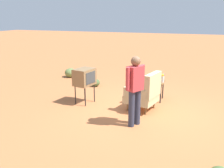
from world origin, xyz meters
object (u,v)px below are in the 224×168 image
soda_can_red (150,78)px  bottle_tall_amber (157,77)px  armchair (145,93)px  side_table (155,84)px  flower_vase (163,78)px  person_standing (135,87)px  bottle_short_clear (157,79)px  tv_on_stand (84,77)px

soda_can_red → bottle_tall_amber: bottle_tall_amber is taller
soda_can_red → bottle_tall_amber: 0.24m
armchair → side_table: armchair is taller
soda_can_red → flower_vase: size_ratio=0.46×
person_standing → bottle_tall_amber: 1.97m
bottle_tall_amber → armchair: bearing=-9.4°
bottle_short_clear → bottle_tall_amber: bottle_tall_amber is taller
side_table → soda_can_red: soda_can_red is taller
person_standing → bottle_tall_amber: size_ratio=5.47×
side_table → bottle_tall_amber: bearing=97.7°
bottle_short_clear → bottle_tall_amber: bearing=-171.7°
tv_on_stand → bottle_short_clear: bearing=114.3°
armchair → bottle_short_clear: size_ratio=5.30×
side_table → person_standing: 1.99m
side_table → person_standing: person_standing is taller
armchair → bottle_short_clear: 0.88m
side_table → tv_on_stand: 2.12m
person_standing → soda_can_red: 2.04m
armchair → bottle_short_clear: (-0.84, 0.17, 0.19)m
soda_can_red → bottle_short_clear: bottle_short_clear is taller
armchair → soda_can_red: (-1.01, -0.06, 0.15)m
person_standing → bottle_tall_amber: bearing=175.0°
soda_can_red → flower_vase: 0.42m
flower_vase → bottle_tall_amber: bearing=-111.1°
person_standing → bottle_short_clear: 1.88m
person_standing → flower_vase: (-1.88, 0.35, -0.20)m
tv_on_stand → side_table: bearing=117.2°
side_table → bottle_tall_amber: 0.24m
tv_on_stand → flower_vase: bearing=113.1°
person_standing → soda_can_red: bearing=-178.8°
armchair → person_standing: size_ratio=0.65×
side_table → bottle_short_clear: bearing=40.5°
tv_on_stand → soda_can_red: bearing=121.2°
soda_can_red → bottle_tall_amber: bearing=71.8°
person_standing → bottle_short_clear: bearing=174.3°
person_standing → bottle_short_clear: person_standing is taller
bottle_tall_amber → tv_on_stand: bearing=-63.3°
soda_can_red → bottle_tall_amber: (0.07, 0.21, 0.09)m
bottle_short_clear → bottle_tall_amber: size_ratio=0.67×
tv_on_stand → bottle_tall_amber: bearing=116.7°
tv_on_stand → flower_vase: size_ratio=3.89×
armchair → flower_vase: (-0.87, 0.33, 0.24)m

